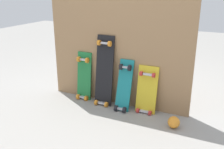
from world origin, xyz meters
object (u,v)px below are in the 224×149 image
at_px(skateboard_black, 104,74).
at_px(skateboard_green, 84,78).
at_px(skateboard_teal, 124,88).
at_px(skateboard_yellow, 146,93).
at_px(rubber_ball, 174,122).

bearing_deg(skateboard_black, skateboard_green, 175.85).
relative_size(skateboard_teal, skateboard_yellow, 1.06).
height_order(skateboard_green, skateboard_yellow, skateboard_green).
bearing_deg(skateboard_green, rubber_ball, -11.07).
height_order(skateboard_black, rubber_ball, skateboard_black).
height_order(skateboard_green, skateboard_teal, skateboard_green).
relative_size(skateboard_black, rubber_ball, 7.31).
height_order(skateboard_green, skateboard_black, skateboard_black).
relative_size(skateboard_teal, rubber_ball, 5.22).
distance_m(skateboard_black, skateboard_yellow, 0.55).
xyz_separation_m(skateboard_black, rubber_ball, (0.91, -0.21, -0.33)).
bearing_deg(skateboard_green, skateboard_teal, -5.51).
xyz_separation_m(skateboard_teal, rubber_ball, (0.64, -0.18, -0.20)).
relative_size(skateboard_black, skateboard_teal, 1.40).
bearing_deg(skateboard_teal, rubber_ball, -15.89).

